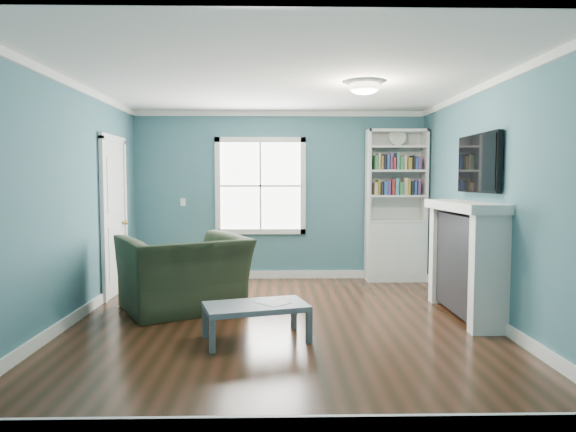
{
  "coord_description": "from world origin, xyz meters",
  "views": [
    {
      "loc": [
        -0.04,
        -5.48,
        1.54
      ],
      "look_at": [
        0.08,
        0.4,
        1.13
      ],
      "focal_mm": 32.0,
      "sensor_mm": 36.0,
      "label": 1
    }
  ],
  "objects": [
    {
      "name": "light_switch",
      "position": [
        -1.5,
        2.48,
        1.2
      ],
      "size": [
        0.08,
        0.01,
        0.12
      ],
      "primitive_type": "cube",
      "color": "white",
      "rests_on": "room_walls"
    },
    {
      "name": "door",
      "position": [
        -2.22,
        1.4,
        1.07
      ],
      "size": [
        0.12,
        0.98,
        2.17
      ],
      "color": "silver",
      "rests_on": "ground"
    },
    {
      "name": "bookshelf",
      "position": [
        1.77,
        2.3,
        0.92
      ],
      "size": [
        0.9,
        0.35,
        2.31
      ],
      "color": "silver",
      "rests_on": "ground"
    },
    {
      "name": "paper_sheet",
      "position": [
        -0.09,
        -0.57,
        0.35
      ],
      "size": [
        0.38,
        0.38,
        0.0
      ],
      "primitive_type": "cube",
      "rotation": [
        0.0,
        0.0,
        0.77
      ],
      "color": "white",
      "rests_on": "coffee_table"
    },
    {
      "name": "window",
      "position": [
        -0.3,
        2.49,
        1.45
      ],
      "size": [
        1.4,
        0.06,
        1.5
      ],
      "color": "white",
      "rests_on": "room_walls"
    },
    {
      "name": "recliner",
      "position": [
        -1.15,
        0.53,
        0.59
      ],
      "size": [
        1.61,
        1.42,
        1.18
      ],
      "primitive_type": "imported",
      "rotation": [
        0.0,
        0.0,
        -2.64
      ],
      "color": "black",
      "rests_on": "ground"
    },
    {
      "name": "trim",
      "position": [
        0.0,
        0.0,
        1.24
      ],
      "size": [
        4.5,
        5.0,
        2.6
      ],
      "color": "white",
      "rests_on": "ground"
    },
    {
      "name": "room_walls",
      "position": [
        0.0,
        0.0,
        1.58
      ],
      "size": [
        5.0,
        5.0,
        5.0
      ],
      "color": "#356C72",
      "rests_on": "ground"
    },
    {
      "name": "coffee_table",
      "position": [
        -0.25,
        -0.62,
        0.31
      ],
      "size": [
        1.08,
        0.77,
        0.35
      ],
      "rotation": [
        0.0,
        0.0,
        0.27
      ],
      "color": "#4C545B",
      "rests_on": "ground"
    },
    {
      "name": "fireplace",
      "position": [
        2.08,
        0.2,
        0.64
      ],
      "size": [
        0.44,
        1.58,
        1.3
      ],
      "color": "black",
      "rests_on": "ground"
    },
    {
      "name": "tv",
      "position": [
        2.2,
        0.2,
        1.72
      ],
      "size": [
        0.06,
        1.1,
        0.65
      ],
      "primitive_type": "cube",
      "color": "black",
      "rests_on": "fireplace"
    },
    {
      "name": "floor",
      "position": [
        0.0,
        0.0,
        0.0
      ],
      "size": [
        5.0,
        5.0,
        0.0
      ],
      "primitive_type": "plane",
      "color": "black",
      "rests_on": "ground"
    },
    {
      "name": "ceiling_fixture",
      "position": [
        0.9,
        0.1,
        2.55
      ],
      "size": [
        0.38,
        0.38,
        0.15
      ],
      "color": "white",
      "rests_on": "room_walls"
    }
  ]
}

